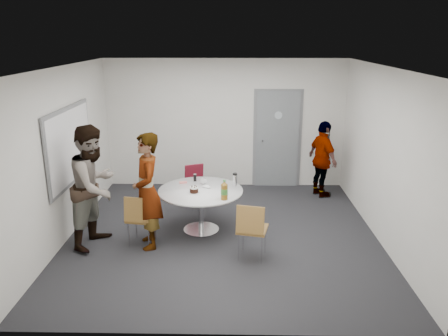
{
  "coord_description": "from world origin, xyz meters",
  "views": [
    {
      "loc": [
        0.15,
        -6.55,
        3.17
      ],
      "look_at": [
        0.01,
        0.25,
        1.07
      ],
      "focal_mm": 35.0,
      "sensor_mm": 36.0,
      "label": 1
    }
  ],
  "objects_px": {
    "whiteboard": "(70,146)",
    "table": "(202,196)",
    "person_left": "(94,186)",
    "chair_near_left": "(139,216)",
    "chair_far": "(196,181)",
    "person_main": "(147,191)",
    "door": "(277,139)",
    "chair_near_right": "(251,226)",
    "person_right": "(323,159)"
  },
  "relations": [
    {
      "from": "chair_far",
      "to": "chair_near_left",
      "type": "bearing_deg",
      "value": 43.85
    },
    {
      "from": "whiteboard",
      "to": "table",
      "type": "relative_size",
      "value": 1.37
    },
    {
      "from": "whiteboard",
      "to": "person_main",
      "type": "xyz_separation_m",
      "value": [
        1.33,
        -0.59,
        -0.55
      ]
    },
    {
      "from": "chair_near_right",
      "to": "chair_far",
      "type": "xyz_separation_m",
      "value": [
        -0.97,
        2.1,
        -0.05
      ]
    },
    {
      "from": "table",
      "to": "chair_far",
      "type": "bearing_deg",
      "value": 100.07
    },
    {
      "from": "door",
      "to": "chair_near_left",
      "type": "xyz_separation_m",
      "value": [
        -2.37,
        -2.89,
        -0.52
      ]
    },
    {
      "from": "chair_near_right",
      "to": "door",
      "type": "bearing_deg",
      "value": 91.23
    },
    {
      "from": "chair_near_left",
      "to": "chair_far",
      "type": "xyz_separation_m",
      "value": [
        0.73,
        1.69,
        -0.02
      ]
    },
    {
      "from": "whiteboard",
      "to": "table",
      "type": "height_order",
      "value": "whiteboard"
    },
    {
      "from": "person_main",
      "to": "chair_far",
      "type": "bearing_deg",
      "value": 143.72
    },
    {
      "from": "person_right",
      "to": "person_main",
      "type": "bearing_deg",
      "value": 104.81
    },
    {
      "from": "whiteboard",
      "to": "person_main",
      "type": "bearing_deg",
      "value": -24.04
    },
    {
      "from": "person_main",
      "to": "person_left",
      "type": "bearing_deg",
      "value": -111.4
    },
    {
      "from": "person_left",
      "to": "door",
      "type": "bearing_deg",
      "value": -30.19
    },
    {
      "from": "whiteboard",
      "to": "chair_near_right",
      "type": "height_order",
      "value": "whiteboard"
    },
    {
      "from": "door",
      "to": "chair_near_right",
      "type": "height_order",
      "value": "door"
    },
    {
      "from": "chair_near_right",
      "to": "person_right",
      "type": "bearing_deg",
      "value": 72.95
    },
    {
      "from": "whiteboard",
      "to": "chair_near_left",
      "type": "distance_m",
      "value": 1.64
    },
    {
      "from": "table",
      "to": "chair_near_left",
      "type": "relative_size",
      "value": 1.66
    },
    {
      "from": "door",
      "to": "person_right",
      "type": "relative_size",
      "value": 1.37
    },
    {
      "from": "door",
      "to": "person_left",
      "type": "height_order",
      "value": "door"
    },
    {
      "from": "whiteboard",
      "to": "person_main",
      "type": "distance_m",
      "value": 1.56
    },
    {
      "from": "table",
      "to": "chair_near_right",
      "type": "relative_size",
      "value": 1.59
    },
    {
      "from": "whiteboard",
      "to": "table",
      "type": "xyz_separation_m",
      "value": [
        2.12,
        -0.05,
        -0.82
      ]
    },
    {
      "from": "table",
      "to": "person_left",
      "type": "xyz_separation_m",
      "value": [
        -1.61,
        -0.48,
        0.32
      ]
    },
    {
      "from": "chair_near_left",
      "to": "whiteboard",
      "type": "bearing_deg",
      "value": 161.52
    },
    {
      "from": "chair_far",
      "to": "whiteboard",
      "type": "bearing_deg",
      "value": 6.52
    },
    {
      "from": "table",
      "to": "person_main",
      "type": "xyz_separation_m",
      "value": [
        -0.79,
        -0.54,
        0.27
      ]
    },
    {
      "from": "chair_near_left",
      "to": "chair_far",
      "type": "relative_size",
      "value": 1.05
    },
    {
      "from": "table",
      "to": "chair_near_right",
      "type": "distance_m",
      "value": 1.24
    },
    {
      "from": "table",
      "to": "person_right",
      "type": "distance_m",
      "value": 2.85
    },
    {
      "from": "chair_far",
      "to": "person_right",
      "type": "distance_m",
      "value": 2.57
    },
    {
      "from": "table",
      "to": "person_left",
      "type": "distance_m",
      "value": 1.71
    },
    {
      "from": "door",
      "to": "chair_far",
      "type": "relative_size",
      "value": 2.65
    },
    {
      "from": "person_left",
      "to": "person_right",
      "type": "distance_m",
      "value": 4.47
    },
    {
      "from": "whiteboard",
      "to": "person_right",
      "type": "relative_size",
      "value": 1.23
    },
    {
      "from": "chair_far",
      "to": "person_left",
      "type": "xyz_separation_m",
      "value": [
        -1.41,
        -1.61,
        0.47
      ]
    },
    {
      "from": "whiteboard",
      "to": "person_left",
      "type": "height_order",
      "value": "whiteboard"
    },
    {
      "from": "table",
      "to": "door",
      "type": "bearing_deg",
      "value": 58.3
    },
    {
      "from": "whiteboard",
      "to": "chair_near_left",
      "type": "relative_size",
      "value": 2.27
    },
    {
      "from": "chair_near_right",
      "to": "person_right",
      "type": "relative_size",
      "value": 0.57
    },
    {
      "from": "whiteboard",
      "to": "person_right",
      "type": "xyz_separation_m",
      "value": [
        4.41,
        1.64,
        -0.68
      ]
    },
    {
      "from": "door",
      "to": "person_left",
      "type": "xyz_separation_m",
      "value": [
        -3.05,
        -2.81,
        -0.08
      ]
    },
    {
      "from": "person_right",
      "to": "person_left",
      "type": "bearing_deg",
      "value": 97.95
    },
    {
      "from": "person_main",
      "to": "person_left",
      "type": "height_order",
      "value": "person_left"
    },
    {
      "from": "whiteboard",
      "to": "door",
      "type": "bearing_deg",
      "value": 32.66
    },
    {
      "from": "table",
      "to": "person_left",
      "type": "relative_size",
      "value": 0.73
    },
    {
      "from": "chair_near_right",
      "to": "person_main",
      "type": "xyz_separation_m",
      "value": [
        -1.56,
        0.42,
        0.36
      ]
    },
    {
      "from": "chair_far",
      "to": "person_left",
      "type": "relative_size",
      "value": 0.42
    },
    {
      "from": "person_main",
      "to": "chair_near_right",
      "type": "bearing_deg",
      "value": 57.92
    }
  ]
}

